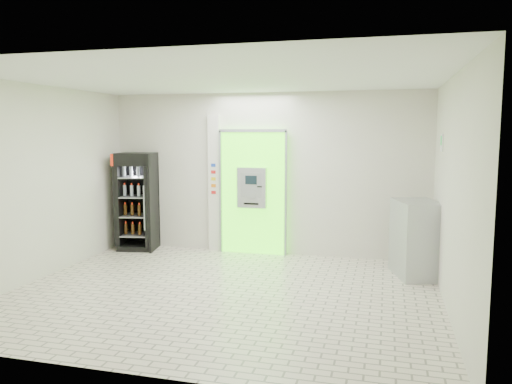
% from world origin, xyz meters
% --- Properties ---
extents(ground, '(6.00, 6.00, 0.00)m').
position_xyz_m(ground, '(0.00, 0.00, 0.00)').
color(ground, beige).
rests_on(ground, ground).
extents(room_shell, '(6.00, 6.00, 6.00)m').
position_xyz_m(room_shell, '(0.00, 0.00, 1.84)').
color(room_shell, silver).
rests_on(room_shell, ground).
extents(atm_assembly, '(1.30, 0.24, 2.33)m').
position_xyz_m(atm_assembly, '(-0.20, 2.41, 1.17)').
color(atm_assembly, '#4CF616').
rests_on(atm_assembly, ground).
extents(pillar, '(0.22, 0.11, 2.60)m').
position_xyz_m(pillar, '(-0.98, 2.45, 1.30)').
color(pillar, silver).
rests_on(pillar, ground).
extents(beverage_cooler, '(0.81, 0.77, 1.88)m').
position_xyz_m(beverage_cooler, '(-2.46, 2.18, 0.90)').
color(beverage_cooler, black).
rests_on(beverage_cooler, ground).
extents(steel_cabinet, '(0.84, 1.04, 1.20)m').
position_xyz_m(steel_cabinet, '(2.69, 1.58, 0.60)').
color(steel_cabinet, '#A1A3A8').
rests_on(steel_cabinet, ground).
extents(exit_sign, '(0.02, 0.22, 0.26)m').
position_xyz_m(exit_sign, '(2.99, 1.40, 2.12)').
color(exit_sign, white).
rests_on(exit_sign, room_shell).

